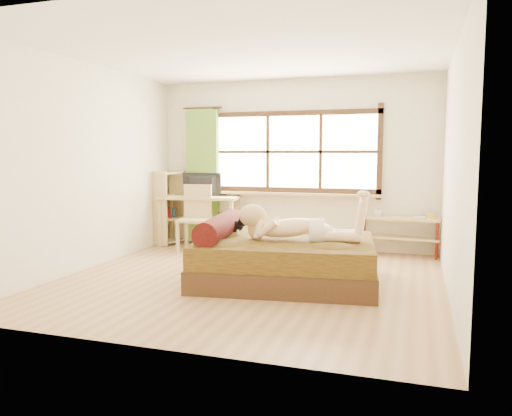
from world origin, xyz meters
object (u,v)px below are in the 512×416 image
(kitten, at_px, (232,225))
(desk, at_px, (200,203))
(bookshelf, at_px, (169,207))
(pipe_shelf, at_px, (400,227))
(chair, at_px, (196,214))
(bed, at_px, (282,258))
(woman, at_px, (298,214))

(kitten, bearing_deg, desk, 117.66)
(desk, distance_m, bookshelf, 0.56)
(desk, height_order, pipe_shelf, desk)
(chair, bearing_deg, bed, -45.97)
(woman, bearing_deg, bed, 160.35)
(kitten, distance_m, desk, 2.17)
(kitten, relative_size, desk, 0.23)
(bed, bearing_deg, chair, 132.69)
(pipe_shelf, bearing_deg, bed, -119.01)
(woman, bearing_deg, chair, 134.82)
(pipe_shelf, distance_m, bookshelf, 3.76)
(chair, xyz_separation_m, bookshelf, (-0.64, 0.31, 0.05))
(kitten, height_order, bookshelf, bookshelf)
(bed, distance_m, kitten, 0.77)
(bed, bearing_deg, kitten, 163.49)
(pipe_shelf, bearing_deg, woman, -114.24)
(kitten, bearing_deg, pipe_shelf, 36.59)
(pipe_shelf, relative_size, bookshelf, 0.96)
(desk, bearing_deg, kitten, -61.00)
(woman, bearing_deg, desk, 130.28)
(kitten, xyz_separation_m, desk, (-1.25, 1.77, 0.07))
(desk, relative_size, chair, 1.33)
(desk, xyz_separation_m, bookshelf, (-0.55, -0.04, -0.09))
(chair, relative_size, pipe_shelf, 0.87)
(bed, distance_m, pipe_shelf, 2.38)
(woman, height_order, bookshelf, bookshelf)
(chair, height_order, pipe_shelf, chair)
(bookshelf, bearing_deg, pipe_shelf, 11.76)
(woman, distance_m, desk, 2.86)
(desk, relative_size, bookshelf, 1.11)
(woman, distance_m, bookshelf, 3.27)
(kitten, relative_size, chair, 0.30)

